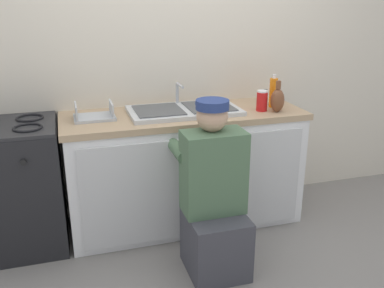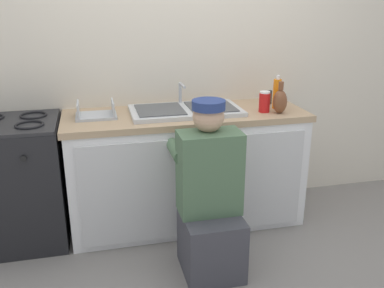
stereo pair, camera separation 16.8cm
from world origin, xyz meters
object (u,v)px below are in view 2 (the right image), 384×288
Objects in this scene: stove_range at (18,182)px; spice_bottle_pepper at (269,97)px; sink_double_basin at (186,110)px; vase_decorative at (280,101)px; plumber_person at (210,204)px; soda_cup_red at (265,102)px; soap_bottle_orange at (277,93)px; dish_rack_tray at (96,114)px.

stove_range is 1.97m from spice_bottle_pepper.
vase_decorative is (0.66, -0.18, 0.07)m from sink_double_basin.
plumber_person reaches higher than sink_double_basin.
soap_bottle_orange is at bearing 31.89° from soda_cup_red.
plumber_person reaches higher than dish_rack_tray.
spice_bottle_pepper is 0.37× the size of dish_rack_tray.
vase_decorative is at bearing -33.66° from soda_cup_red.
sink_double_basin is 5.26× the size of soda_cup_red.
sink_double_basin reaches higher than spice_bottle_pepper.
dish_rack_tray is at bearing 171.29° from vase_decorative.
soap_bottle_orange is (0.69, -0.03, 0.09)m from sink_double_basin.
soap_bottle_orange is 2.38× the size of spice_bottle_pepper.
vase_decorative is (-0.04, -0.14, -0.02)m from soap_bottle_orange.
soda_cup_red is (1.77, -0.11, 0.51)m from stove_range.
soap_bottle_orange is at bearing 75.27° from vase_decorative.
plumber_person is at bearing -137.91° from soap_bottle_orange.
sink_double_basin is 0.78m from plumber_person.
vase_decorative reaches higher than spice_bottle_pepper.
stove_range is 0.81× the size of plumber_person.
plumber_person is 4.42× the size of soap_bottle_orange.
dish_rack_tray is (-1.34, -0.09, -0.03)m from spice_bottle_pepper.
dish_rack_tray reaches higher than stove_range.
stove_range is 3.21× the size of dish_rack_tray.
sink_double_basin is 3.48× the size of vase_decorative.
soap_bottle_orange is at bearing 42.09° from plumber_person.
plumber_person is 10.52× the size of spice_bottle_pepper.
stove_range is at bearing -176.71° from spice_bottle_pepper.
dish_rack_tray is (-0.64, 0.68, 0.44)m from plumber_person.
soap_bottle_orange is at bearing -2.72° from sink_double_basin.
vase_decorative is at bearing 36.32° from plumber_person.
soda_cup_red is at bearing 146.34° from vase_decorative.
dish_rack_tray is 1.22× the size of vase_decorative.
plumber_person is at bearing -28.21° from stove_range.
soda_cup_red is at bearing -6.47° from dish_rack_tray.
plumber_person reaches higher than stove_range.
plumber_person is (0.01, -0.65, -0.43)m from sink_double_basin.
sink_double_basin is 2.86× the size of dish_rack_tray.
plumber_person is 0.95m from vase_decorative.
sink_double_basin is 1.29m from stove_range.
stove_range is at bearing 174.67° from vase_decorative.
stove_range is 0.73m from dish_rack_tray.
spice_bottle_pepper is 0.29m from vase_decorative.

